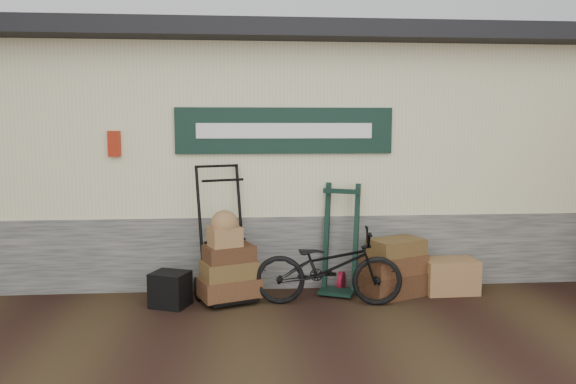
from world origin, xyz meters
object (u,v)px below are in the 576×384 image
object	(u,v)px
bicycle	(328,263)
black_trunk	(170,289)
wicker_hamper	(449,276)
green_barrow	(340,239)
suitcase_stack	(394,267)
porter_trolley	(223,232)

from	to	relation	value
bicycle	black_trunk	bearing A→B (deg)	94.47
wicker_hamper	green_barrow	bearing A→B (deg)	175.31
suitcase_stack	black_trunk	distance (m)	2.62
wicker_hamper	bicycle	world-z (taller)	bicycle
green_barrow	porter_trolley	bearing A→B (deg)	-150.21
bicycle	suitcase_stack	bearing A→B (deg)	-63.12
suitcase_stack	black_trunk	xyz separation A→B (m)	(-2.60, -0.22, -0.15)
green_barrow	suitcase_stack	size ratio (longest dim) A/B	1.70
green_barrow	bicycle	bearing A→B (deg)	-90.71
green_barrow	black_trunk	distance (m)	2.06
suitcase_stack	bicycle	size ratio (longest dim) A/B	0.47
wicker_hamper	porter_trolley	bearing A→B (deg)	-179.67
suitcase_stack	bicycle	world-z (taller)	bicycle
porter_trolley	suitcase_stack	size ratio (longest dim) A/B	2.06
green_barrow	suitcase_stack	xyz separation A→B (m)	(0.62, -0.14, -0.32)
green_barrow	black_trunk	bearing A→B (deg)	-144.98
porter_trolley	bicycle	xyz separation A→B (m)	(1.18, -0.32, -0.31)
green_barrow	bicycle	world-z (taller)	green_barrow
suitcase_stack	wicker_hamper	bearing A→B (deg)	2.59
green_barrow	wicker_hamper	distance (m)	1.41
wicker_hamper	black_trunk	world-z (taller)	wicker_hamper
green_barrow	suitcase_stack	distance (m)	0.71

